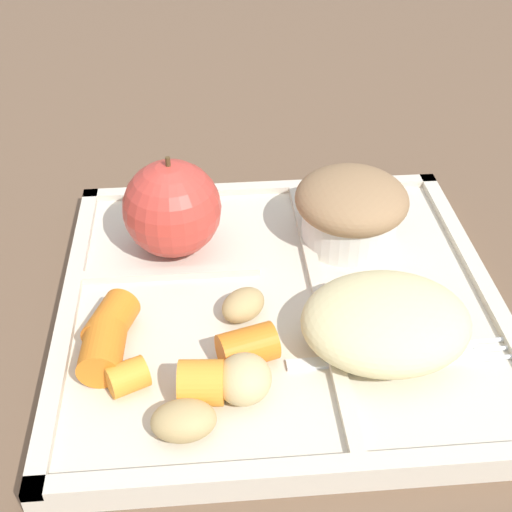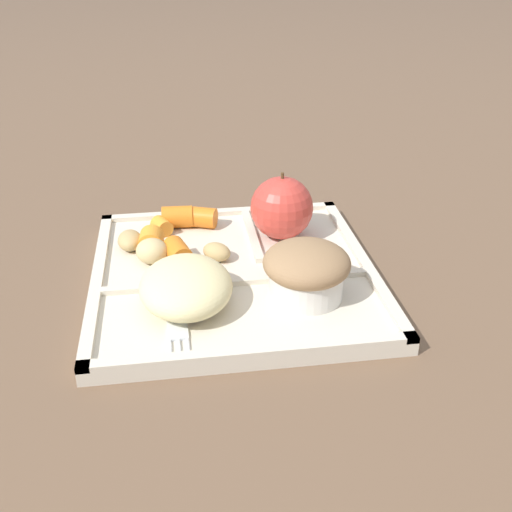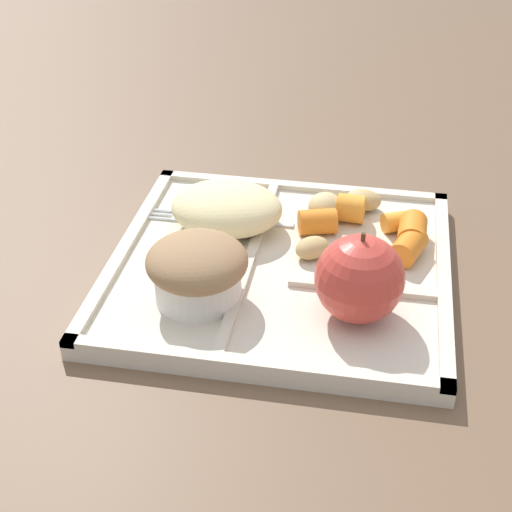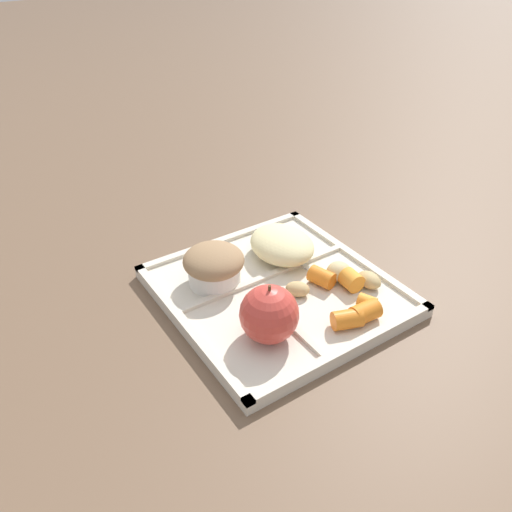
{
  "view_description": "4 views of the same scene",
  "coord_description": "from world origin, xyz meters",
  "px_view_note": "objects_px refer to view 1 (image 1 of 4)",
  "views": [
    {
      "loc": [
        -0.05,
        -0.36,
        0.33
      ],
      "look_at": [
        -0.02,
        -0.01,
        0.06
      ],
      "focal_mm": 48.31,
      "sensor_mm": 36.0,
      "label": 1
    },
    {
      "loc": [
        0.57,
        -0.06,
        0.34
      ],
      "look_at": [
        0.06,
        0.02,
        0.06
      ],
      "focal_mm": 42.86,
      "sensor_mm": 36.0,
      "label": 2
    },
    {
      "loc": [
        -0.08,
        0.58,
        0.41
      ],
      "look_at": [
        0.02,
        0.04,
        0.04
      ],
      "focal_mm": 54.52,
      "sensor_mm": 36.0,
      "label": 3
    },
    {
      "loc": [
        -0.46,
        0.34,
        0.46
      ],
      "look_at": [
        0.04,
        0.01,
        0.05
      ],
      "focal_mm": 36.31,
      "sensor_mm": 36.0,
      "label": 4
    }
  ],
  "objects_px": {
    "lunch_tray": "(280,305)",
    "green_apple": "(172,209)",
    "bran_muffin": "(351,208)",
    "plastic_fork": "(414,355)"
  },
  "relations": [
    {
      "from": "lunch_tray",
      "to": "green_apple",
      "type": "relative_size",
      "value": 3.82
    },
    {
      "from": "green_apple",
      "to": "bran_muffin",
      "type": "xyz_separation_m",
      "value": [
        0.14,
        0.0,
        -0.01
      ]
    },
    {
      "from": "plastic_fork",
      "to": "bran_muffin",
      "type": "bearing_deg",
      "value": 97.93
    },
    {
      "from": "lunch_tray",
      "to": "plastic_fork",
      "type": "relative_size",
      "value": 2.11
    },
    {
      "from": "lunch_tray",
      "to": "bran_muffin",
      "type": "xyz_separation_m",
      "value": [
        0.06,
        0.07,
        0.04
      ]
    },
    {
      "from": "green_apple",
      "to": "bran_muffin",
      "type": "height_order",
      "value": "green_apple"
    },
    {
      "from": "lunch_tray",
      "to": "plastic_fork",
      "type": "bearing_deg",
      "value": -38.96
    },
    {
      "from": "lunch_tray",
      "to": "green_apple",
      "type": "xyz_separation_m",
      "value": [
        -0.07,
        0.07,
        0.04
      ]
    },
    {
      "from": "lunch_tray",
      "to": "plastic_fork",
      "type": "xyz_separation_m",
      "value": [
        0.08,
        -0.06,
        0.01
      ]
    },
    {
      "from": "lunch_tray",
      "to": "green_apple",
      "type": "bearing_deg",
      "value": 138.62
    }
  ]
}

